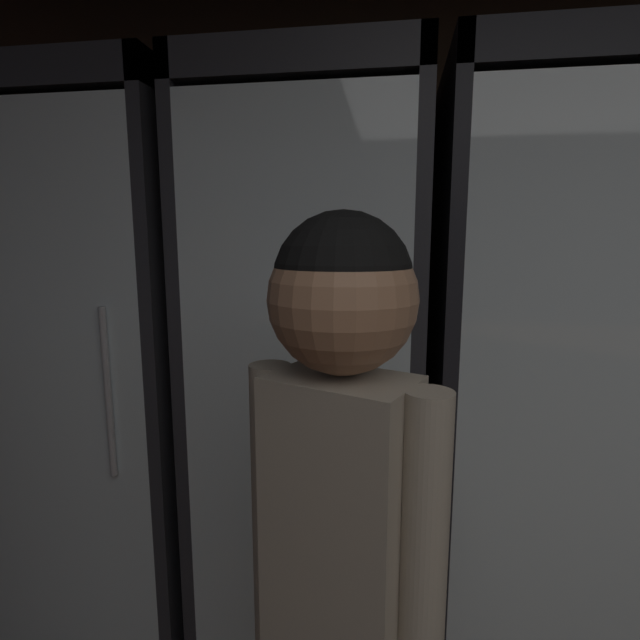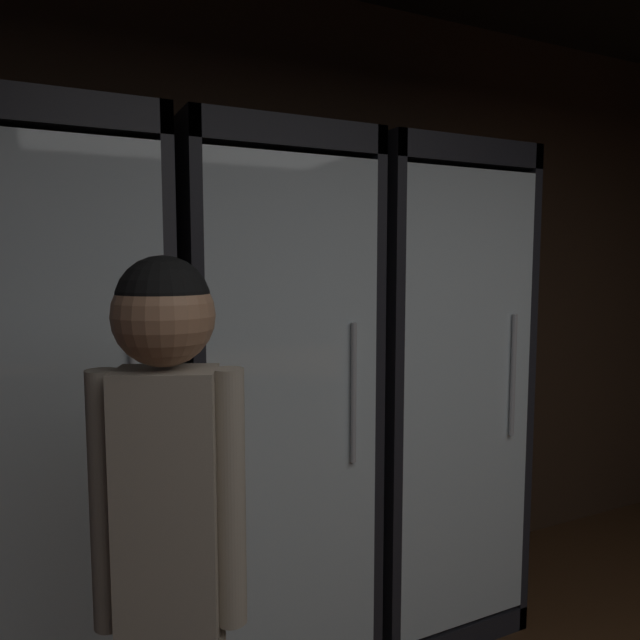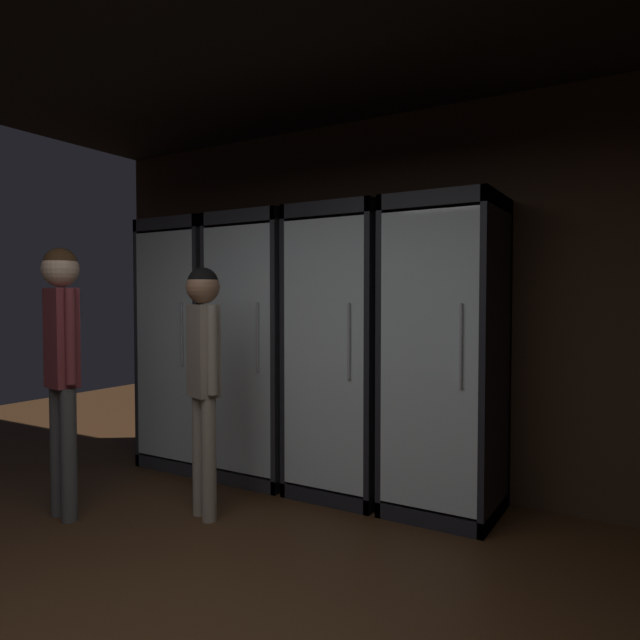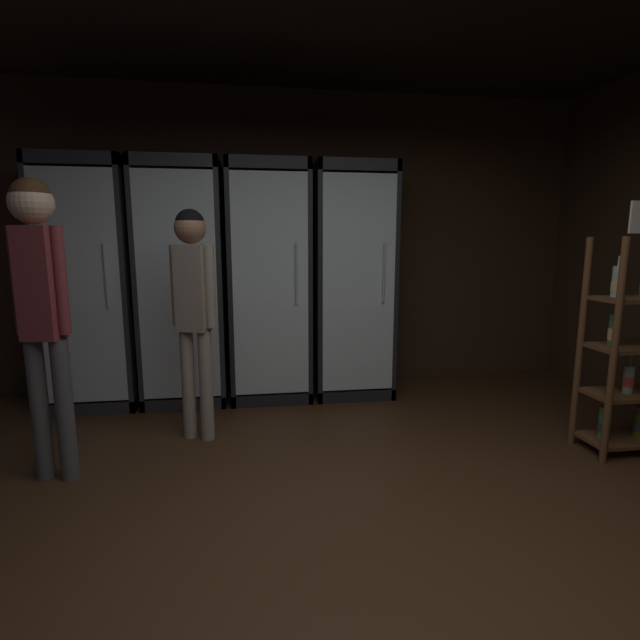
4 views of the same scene
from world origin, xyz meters
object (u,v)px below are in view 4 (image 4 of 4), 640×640
object	(u,v)px
cooler_left	(185,285)
cooler_right	(350,284)
shopper_near	(193,294)
shopper_far	(40,291)
cooler_center	(269,286)
cooler_far_left	(95,288)

from	to	relation	value
cooler_left	cooler_right	xyz separation A→B (m)	(1.49, -0.00, -0.01)
cooler_right	shopper_near	world-z (taller)	cooler_right
cooler_left	shopper_far	size ratio (longest dim) A/B	1.19
shopper_near	shopper_far	size ratio (longest dim) A/B	0.93
cooler_center	shopper_near	size ratio (longest dim) A/B	1.28
cooler_far_left	shopper_far	bearing A→B (deg)	-83.29
shopper_far	shopper_near	bearing A→B (deg)	31.45
cooler_far_left	cooler_left	world-z (taller)	same
cooler_left	shopper_far	distance (m)	1.53
cooler_left	shopper_far	bearing A→B (deg)	-112.26
cooler_right	cooler_far_left	bearing A→B (deg)	179.94
cooler_center	shopper_far	world-z (taller)	cooler_center
cooler_far_left	cooler_right	size ratio (longest dim) A/B	1.00
cooler_center	cooler_left	bearing A→B (deg)	-179.90
cooler_left	shopper_far	xyz separation A→B (m)	(-0.58, -1.42, 0.10)
cooler_right	cooler_center	bearing A→B (deg)	179.82
shopper_near	shopper_far	bearing A→B (deg)	-148.55
cooler_far_left	cooler_left	bearing A→B (deg)	-0.11
cooler_right	shopper_far	distance (m)	2.51
cooler_far_left	cooler_center	world-z (taller)	same
cooler_far_left	shopper_far	world-z (taller)	cooler_far_left
cooler_far_left	shopper_near	world-z (taller)	cooler_far_left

